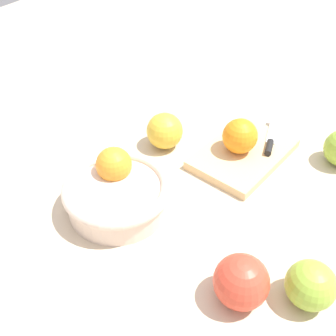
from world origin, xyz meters
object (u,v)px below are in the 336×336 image
(cutting_board, at_px, (243,154))
(knife, at_px, (271,139))
(orange_on_board, at_px, (240,136))
(apple_front_left, at_px, (241,282))
(bowl, at_px, (117,191))
(apple_back_right, at_px, (165,131))
(apple_front_left_2, at_px, (311,285))

(cutting_board, distance_m, knife, 0.07)
(orange_on_board, distance_m, knife, 0.09)
(apple_front_left, bearing_deg, cutting_board, 24.85)
(bowl, relative_size, cutting_board, 0.88)
(bowl, height_order, orange_on_board, bowl)
(knife, bearing_deg, apple_back_right, 121.85)
(knife, bearing_deg, bowl, 153.27)
(apple_back_right, bearing_deg, cutting_board, -69.85)
(cutting_board, relative_size, orange_on_board, 3.06)
(knife, relative_size, apple_front_left, 1.88)
(bowl, bearing_deg, apple_front_left, -100.19)
(knife, height_order, apple_front_left_2, apple_front_left_2)
(bowl, xyz_separation_m, orange_on_board, (0.25, -0.12, 0.02))
(bowl, distance_m, apple_front_left_2, 0.35)
(orange_on_board, bearing_deg, apple_front_left_2, -136.11)
(orange_on_board, height_order, apple_front_left_2, orange_on_board)
(orange_on_board, height_order, apple_front_left, orange_on_board)
(knife, bearing_deg, orange_on_board, 147.10)
(bowl, xyz_separation_m, cutting_board, (0.26, -0.13, -0.03))
(bowl, distance_m, orange_on_board, 0.28)
(bowl, height_order, knife, bowl)
(apple_back_right, bearing_deg, apple_front_left_2, -116.62)
(cutting_board, relative_size, apple_front_left_2, 3.00)
(apple_front_left, bearing_deg, bowl, 79.81)
(apple_front_left, xyz_separation_m, apple_front_left_2, (0.05, -0.08, -0.00))
(orange_on_board, height_order, apple_back_right, orange_on_board)
(orange_on_board, bearing_deg, cutting_board, -58.69)
(bowl, bearing_deg, apple_front_left_2, -89.19)
(cutting_board, height_order, knife, knife)
(bowl, relative_size, orange_on_board, 2.69)
(cutting_board, bearing_deg, apple_back_right, 110.15)
(apple_front_left, bearing_deg, apple_front_left_2, -57.68)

